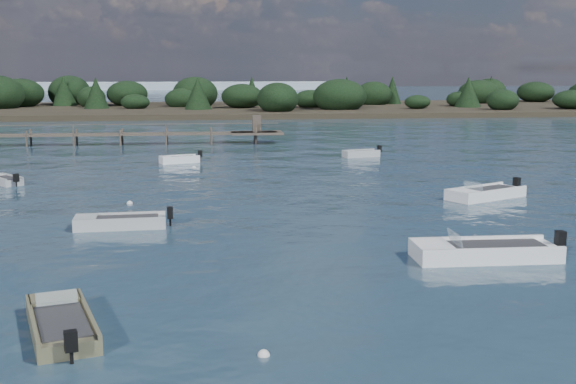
{
  "coord_description": "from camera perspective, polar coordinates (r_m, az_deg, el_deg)",
  "views": [
    {
      "loc": [
        -1.19,
        -21.88,
        7.23
      ],
      "look_at": [
        3.05,
        14.0,
        1.0
      ],
      "focal_mm": 45.0,
      "sensor_mm": 36.0,
      "label": 1
    }
  ],
  "objects": [
    {
      "name": "dinghy_mid_grey",
      "position": [
        33.99,
        -13.11,
        -2.5
      ],
      "size": [
        4.48,
        1.77,
        1.12
      ],
      "color": "#A1A5A8",
      "rests_on": "ground"
    },
    {
      "name": "ground",
      "position": [
        82.21,
        -5.9,
        4.68
      ],
      "size": [
        400.0,
        400.0,
        0.0
      ],
      "primitive_type": "plane",
      "color": "#182B39",
      "rests_on": "ground"
    },
    {
      "name": "far_headland",
      "position": [
        124.78,
        5.43,
        7.32
      ],
      "size": [
        190.0,
        40.0,
        5.8
      ],
      "color": "black",
      "rests_on": "ground"
    },
    {
      "name": "buoy_e",
      "position": [
        53.17,
        -7.45,
        1.88
      ],
      "size": [
        0.32,
        0.32,
        0.32
      ],
      "primitive_type": "sphere",
      "color": "silver",
      "rests_on": "ground"
    },
    {
      "name": "tender_far_white",
      "position": [
        56.26,
        -8.57,
        2.45
      ],
      "size": [
        3.36,
        2.07,
        1.13
      ],
      "color": "white",
      "rests_on": "ground"
    },
    {
      "name": "dinghy_near_olive",
      "position": [
        21.28,
        -17.48,
        -10.12
      ],
      "size": [
        2.75,
        4.73,
        1.13
      ],
      "color": "#716C4B",
      "rests_on": "ground"
    },
    {
      "name": "dinghy_mid_white_b",
      "position": [
        42.03,
        15.33,
        -0.24
      ],
      "size": [
        5.07,
        3.76,
        1.28
      ],
      "color": "white",
      "rests_on": "ground"
    },
    {
      "name": "buoy_b",
      "position": [
        28.68,
        16.48,
        -5.23
      ],
      "size": [
        0.32,
        0.32,
        0.32
      ],
      "primitive_type": "sphere",
      "color": "silver",
      "rests_on": "ground"
    },
    {
      "name": "buoy_a",
      "position": [
        18.83,
        -1.93,
        -12.79
      ],
      "size": [
        0.32,
        0.32,
        0.32
      ],
      "primitive_type": "sphere",
      "color": "silver",
      "rests_on": "ground"
    },
    {
      "name": "tender_far_grey_b",
      "position": [
        59.73,
        5.79,
        2.93
      ],
      "size": [
        3.39,
        1.86,
        1.14
      ],
      "color": "#A1A5A8",
      "rests_on": "ground"
    },
    {
      "name": "dinghy_mid_white_a",
      "position": [
        28.73,
        15.24,
        -4.78
      ],
      "size": [
        5.91,
        2.16,
        1.38
      ],
      "color": "white",
      "rests_on": "ground"
    },
    {
      "name": "buoy_extra_a",
      "position": [
        39.83,
        -12.4,
        -0.91
      ],
      "size": [
        0.32,
        0.32,
        0.32
      ],
      "primitive_type": "sphere",
      "color": "silver",
      "rests_on": "ground"
    },
    {
      "name": "tender_far_grey",
      "position": [
        48.87,
        -21.5,
        0.76
      ],
      "size": [
        2.75,
        2.98,
        1.05
      ],
      "color": "#A1A5A8",
      "rests_on": "ground"
    }
  ]
}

